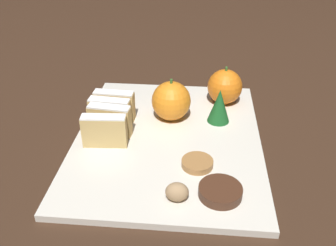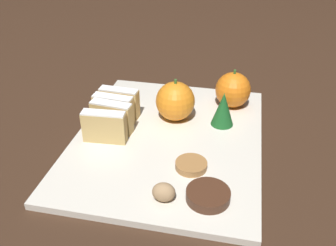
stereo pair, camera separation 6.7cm
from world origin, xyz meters
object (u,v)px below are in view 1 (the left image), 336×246
at_px(orange_far, 173,101).
at_px(walnut, 177,192).
at_px(orange_near, 225,87).
at_px(chocolate_cookie, 220,191).

bearing_deg(orange_far, walnut, -84.06).
height_order(orange_far, walnut, orange_far).
bearing_deg(orange_far, orange_near, 36.38).
distance_m(walnut, chocolate_cookie, 0.07).
relative_size(orange_near, walnut, 2.34).
bearing_deg(chocolate_cookie, orange_far, 111.97).
bearing_deg(orange_near, orange_far, -143.62).
height_order(orange_far, chocolate_cookie, orange_far).
bearing_deg(orange_far, chocolate_cookie, -68.03).
xyz_separation_m(orange_near, chocolate_cookie, (-0.02, -0.29, -0.03)).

